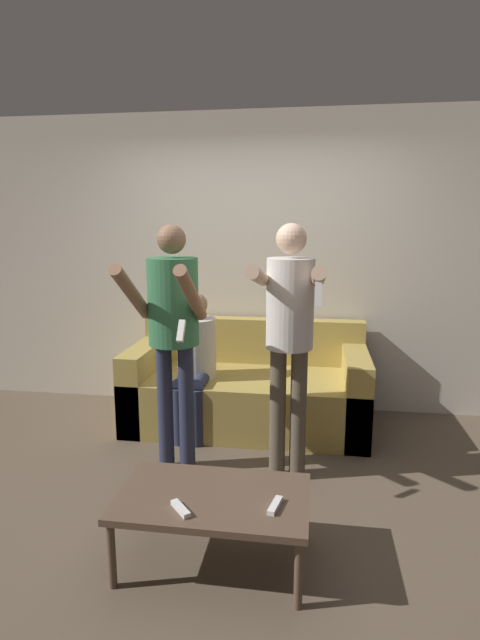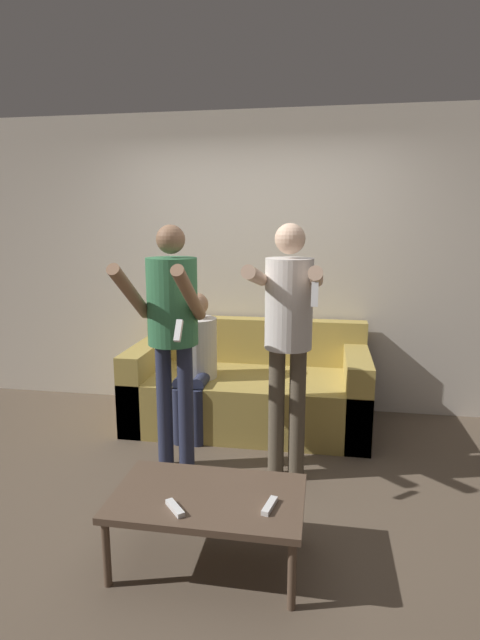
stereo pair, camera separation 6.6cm
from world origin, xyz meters
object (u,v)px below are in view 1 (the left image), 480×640
Objects in this scene: remote_near at (181,509)px; remote_far at (275,505)px; person_seated at (195,356)px; person_standing_left at (173,320)px; coffee_table at (213,501)px; person_standing_right at (289,324)px; couch at (248,391)px.

remote_near is 0.46m from remote_far.
person_seated is at bearing 101.33° from remote_near.
person_standing_left reaches higher than remote_far.
remote_near is at bearing -127.05° from coffee_table.
person_standing_right is at bearing 70.62° from coffee_table.
remote_far is (0.45, 0.09, 0.00)m from remote_near.
remote_far is (-0.00, -0.99, -0.70)m from person_standing_right.
remote_far is (0.78, -1.00, -0.69)m from person_standing_left.
couch is 14.68× the size of remote_near.
person_standing_right reaches higher than couch.
remote_far is at bearing -78.41° from couch.
remote_far is (0.80, -1.67, -0.26)m from person_seated.
person_seated is 1.86m from remote_far.
person_standing_right is (0.39, -0.91, 0.79)m from couch.
person_seated reaches higher than coffee_table.
couch reaches higher than remote_near.
remote_near is at bearing -167.98° from remote_far.
couch is 1.83m from coffee_table.
person_standing_left is 1.45m from remote_far.
remote_near is at bearing -72.92° from person_standing_left.
coffee_table is at bearing 52.95° from remote_near.
couch reaches higher than coffee_table.
person_standing_left is at bearing -88.57° from person_seated.
person_seated is at bearing 106.64° from coffee_table.
person_standing_right reaches higher than coffee_table.
person_standing_left is 1.28m from coffee_table.
coffee_table is (0.48, -1.60, -0.31)m from person_seated.
person_seated is at bearing 140.01° from person_standing_right.
person_standing_right reaches higher than person_seated.
remote_near is (-0.12, -0.16, 0.05)m from coffee_table.
person_standing_right reaches higher than person_standing_left.
couch reaches higher than remote_far.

